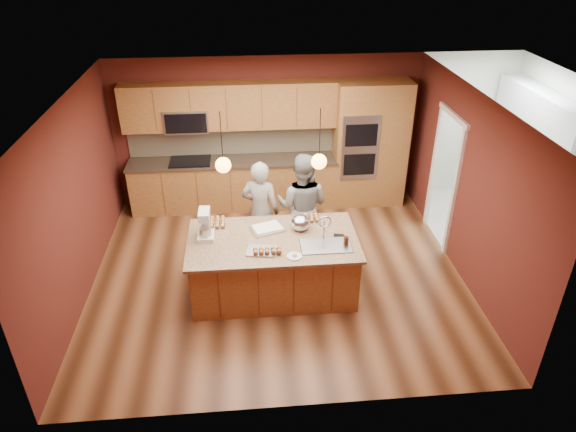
{
  "coord_description": "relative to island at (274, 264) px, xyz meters",
  "views": [
    {
      "loc": [
        -0.42,
        -6.35,
        4.65
      ],
      "look_at": [
        0.15,
        -0.1,
        1.05
      ],
      "focal_mm": 32.0,
      "sensor_mm": 36.0,
      "label": 1
    }
  ],
  "objects": [
    {
      "name": "cupcakes_right",
      "position": [
        0.58,
        0.48,
        0.45
      ],
      "size": [
        0.23,
        0.23,
        0.07
      ],
      "primitive_type": null,
      "color": "#D4904C",
      "rests_on": "island"
    },
    {
      "name": "oven_column",
      "position": [
        1.92,
        2.6,
        0.71
      ],
      "size": [
        1.3,
        0.62,
        2.3
      ],
      "color": "brown",
      "rests_on": "floor"
    },
    {
      "name": "pendant_right",
      "position": [
        0.59,
        0.0,
        1.56
      ],
      "size": [
        0.2,
        0.2,
        0.8
      ],
      "color": "black",
      "rests_on": "ceiling"
    },
    {
      "name": "wall_front",
      "position": [
        0.07,
        -2.1,
        0.91
      ],
      "size": [
        5.5,
        0.0,
        5.5
      ],
      "primitive_type": "plane",
      "rotation": [
        -1.57,
        0.0,
        0.0
      ],
      "color": "#521E18",
      "rests_on": "ground"
    },
    {
      "name": "phone",
      "position": [
        0.91,
        0.01,
        0.43
      ],
      "size": [
        0.15,
        0.1,
        0.01
      ],
      "primitive_type": "cube",
      "rotation": [
        0.0,
        0.0,
        -0.21
      ],
      "color": "black",
      "rests_on": "island"
    },
    {
      "name": "laundry_room",
      "position": [
        4.42,
        1.6,
        1.51
      ],
      "size": [
        2.6,
        2.7,
        2.7
      ],
      "color": "beige",
      "rests_on": "ground"
    },
    {
      "name": "pendant_left",
      "position": [
        -0.62,
        0.0,
        1.56
      ],
      "size": [
        0.2,
        0.2,
        0.8
      ],
      "color": "black",
      "rests_on": "ceiling"
    },
    {
      "name": "washer",
      "position": [
        4.26,
        1.18,
        0.06
      ],
      "size": [
        0.66,
        0.68,
        1.01
      ],
      "primitive_type": "cube",
      "rotation": [
        0.0,
        0.0,
        0.04
      ],
      "color": "silver",
      "rests_on": "floor"
    },
    {
      "name": "dryer",
      "position": [
        4.3,
        1.97,
        -0.0
      ],
      "size": [
        0.66,
        0.67,
        0.88
      ],
      "primitive_type": "cube",
      "rotation": [
        0.0,
        0.0,
        0.21
      ],
      "color": "silver",
      "rests_on": "floor"
    },
    {
      "name": "wall_left",
      "position": [
        -2.68,
        0.4,
        0.91
      ],
      "size": [
        0.0,
        5.0,
        5.0
      ],
      "primitive_type": "plane",
      "rotation": [
        1.57,
        0.0,
        1.57
      ],
      "color": "#521E18",
      "rests_on": "ground"
    },
    {
      "name": "plate",
      "position": [
        0.24,
        -0.45,
        0.43
      ],
      "size": [
        0.2,
        0.2,
        0.01
      ],
      "primitive_type": "cylinder",
      "color": "silver",
      "rests_on": "island"
    },
    {
      "name": "cupcakes_rack",
      "position": [
        -0.11,
        -0.35,
        0.47
      ],
      "size": [
        0.39,
        0.16,
        0.07
      ],
      "primitive_type": null,
      "color": "#D4904C",
      "rests_on": "island"
    },
    {
      "name": "cabinet_run",
      "position": [
        -0.6,
        2.65,
        0.54
      ],
      "size": [
        3.74,
        0.64,
        2.3
      ],
      "color": "brown",
      "rests_on": "floor"
    },
    {
      "name": "person_right",
      "position": [
        0.5,
        0.91,
        0.42
      ],
      "size": [
        1.02,
        0.92,
        1.72
      ],
      "primitive_type": "imported",
      "rotation": [
        0.0,
        0.0,
        2.76
      ],
      "color": "slate",
      "rests_on": "floor"
    },
    {
      "name": "floor",
      "position": [
        0.07,
        0.4,
        -0.44
      ],
      "size": [
        5.5,
        5.5,
        0.0
      ],
      "primitive_type": "plane",
      "color": "#442513",
      "rests_on": "ground"
    },
    {
      "name": "cooling_rack",
      "position": [
        -0.18,
        -0.28,
        0.43
      ],
      "size": [
        0.44,
        0.35,
        0.02
      ],
      "primitive_type": "cube",
      "rotation": [
        0.0,
        0.0,
        -0.18
      ],
      "color": "#A0A3A6",
      "rests_on": "island"
    },
    {
      "name": "island",
      "position": [
        0.0,
        0.0,
        0.0
      ],
      "size": [
        2.34,
        1.32,
        1.24
      ],
      "color": "brown",
      "rests_on": "floor"
    },
    {
      "name": "mixing_bowl",
      "position": [
        0.39,
        0.22,
        0.53
      ],
      "size": [
        0.28,
        0.28,
        0.23
      ],
      "primitive_type": "ellipsoid",
      "color": "silver",
      "rests_on": "island"
    },
    {
      "name": "doorway_trim",
      "position": [
        2.8,
        1.2,
        0.61
      ],
      "size": [
        0.08,
        1.11,
        2.2
      ],
      "primitive_type": null,
      "color": "white",
      "rests_on": "wall_right"
    },
    {
      "name": "cupcakes_left",
      "position": [
        -0.82,
        0.47,
        0.46
      ],
      "size": [
        0.32,
        0.32,
        0.07
      ],
      "primitive_type": null,
      "color": "#D4904C",
      "rests_on": "island"
    },
    {
      "name": "wall_right",
      "position": [
        2.82,
        0.4,
        0.91
      ],
      "size": [
        0.0,
        5.0,
        5.0
      ],
      "primitive_type": "plane",
      "rotation": [
        1.57,
        0.0,
        -1.57
      ],
      "color": "#521E18",
      "rests_on": "ground"
    },
    {
      "name": "person_left",
      "position": [
        -0.14,
        0.91,
        0.37
      ],
      "size": [
        0.68,
        0.55,
        1.62
      ],
      "primitive_type": "imported",
      "rotation": [
        0.0,
        0.0,
        2.83
      ],
      "color": "black",
      "rests_on": "floor"
    },
    {
      "name": "wall_back",
      "position": [
        0.07,
        2.9,
        0.91
      ],
      "size": [
        5.5,
        0.0,
        5.5
      ],
      "primitive_type": "plane",
      "rotation": [
        1.57,
        0.0,
        0.0
      ],
      "color": "#521E18",
      "rests_on": "ground"
    },
    {
      "name": "tumbler",
      "position": [
        0.96,
        -0.24,
        0.49
      ],
      "size": [
        0.07,
        0.07,
        0.13
      ],
      "primitive_type": "cylinder",
      "color": "#341A0D",
      "rests_on": "island"
    },
    {
      "name": "sheet_cake",
      "position": [
        -0.08,
        0.26,
        0.44
      ],
      "size": [
        0.53,
        0.46,
        0.05
      ],
      "rotation": [
        0.0,
        0.0,
        0.33
      ],
      "color": "silver",
      "rests_on": "island"
    },
    {
      "name": "stand_mixer",
      "position": [
        -0.93,
        0.13,
        0.6
      ],
      "size": [
        0.23,
        0.32,
        0.42
      ],
      "rotation": [
        0.0,
        0.0,
        -0.02
      ],
      "color": "silver",
      "rests_on": "island"
    },
    {
      "name": "ceiling",
      "position": [
        0.07,
        0.4,
        2.26
      ],
      "size": [
        5.5,
        5.5,
        0.0
      ],
      "primitive_type": "plane",
      "rotation": [
        3.14,
        0.0,
        0.0
      ],
      "color": "white",
      "rests_on": "ground"
    }
  ]
}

